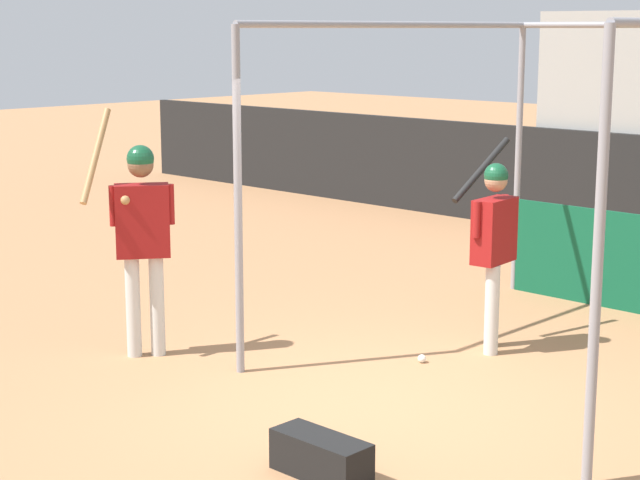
{
  "coord_description": "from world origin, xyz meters",
  "views": [
    {
      "loc": [
        5.31,
        -6.02,
        2.9
      ],
      "look_at": [
        -1.17,
        0.71,
        1.05
      ],
      "focal_mm": 60.0,
      "sensor_mm": 36.0,
      "label": 1
    }
  ],
  "objects_px": {
    "equipment_bag": "(321,456)",
    "baseball": "(422,359)",
    "player_waiting": "(141,227)",
    "player_batter": "(494,238)"
  },
  "relations": [
    {
      "from": "baseball",
      "to": "player_waiting",
      "type": "bearing_deg",
      "value": -141.03
    },
    {
      "from": "equipment_bag",
      "to": "baseball",
      "type": "bearing_deg",
      "value": 113.86
    },
    {
      "from": "player_waiting",
      "to": "baseball",
      "type": "relative_size",
      "value": 29.93
    },
    {
      "from": "equipment_bag",
      "to": "baseball",
      "type": "xyz_separation_m",
      "value": [
        -1.05,
        2.38,
        -0.1
      ]
    },
    {
      "from": "player_batter",
      "to": "player_waiting",
      "type": "bearing_deg",
      "value": 131.5
    },
    {
      "from": "player_batter",
      "to": "player_waiting",
      "type": "relative_size",
      "value": 0.86
    },
    {
      "from": "player_batter",
      "to": "baseball",
      "type": "height_order",
      "value": "player_batter"
    },
    {
      "from": "equipment_bag",
      "to": "player_batter",
      "type": "bearing_deg",
      "value": 105.15
    },
    {
      "from": "player_waiting",
      "to": "player_batter",
      "type": "bearing_deg",
      "value": 173.18
    },
    {
      "from": "player_waiting",
      "to": "equipment_bag",
      "type": "relative_size",
      "value": 3.16
    }
  ]
}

